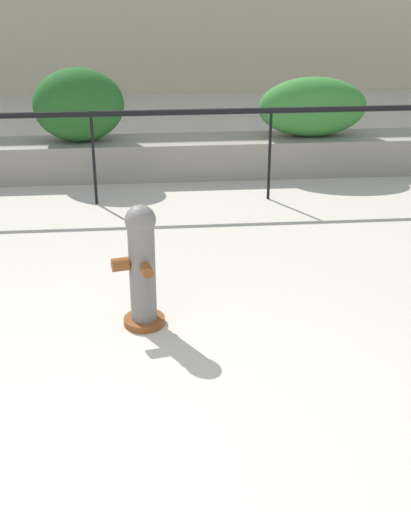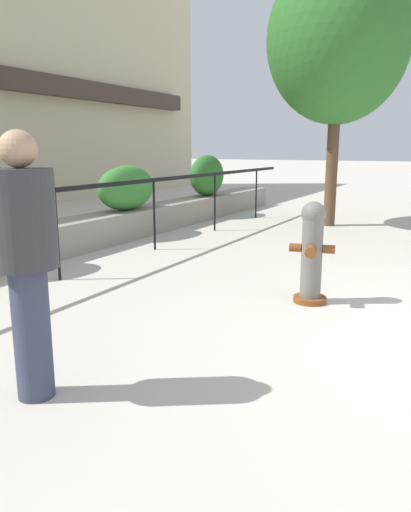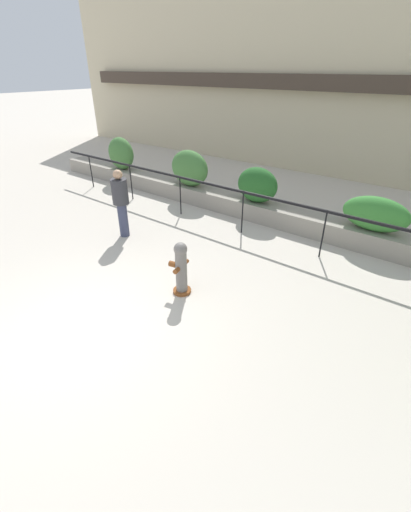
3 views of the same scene
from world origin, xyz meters
The scene contains 10 objects.
ground_plane centered at (0.00, 0.00, 0.00)m, with size 120.00×120.00×0.00m, color beige.
building_facade centered at (0.00, 11.98, 3.99)m, with size 30.00×1.36×8.00m.
planter_wall_low centered at (0.00, 6.00, 0.25)m, with size 18.00×0.70×0.50m, color gray.
fence_railing_segment centered at (0.00, 4.90, 1.02)m, with size 15.00×0.05×1.15m.
hedge_bush_0 centered at (-6.02, 6.00, 1.07)m, with size 1.15×0.68×1.15m, color #427538.
hedge_bush_1 centered at (-2.71, 6.00, 1.06)m, with size 1.38×0.69×1.12m, color #427538.
hedge_bush_2 centered at (-0.24, 6.00, 0.99)m, with size 1.20×0.70×0.97m, color #235B23.
hedge_bush_3 centered at (2.91, 6.00, 0.90)m, with size 1.49×0.60×0.81m, color #387F33.
fire_hydrant centered at (0.56, 1.87, 0.55)m, with size 0.47×0.48×1.08m.
pedestrian centered at (-2.31, 2.88, 0.99)m, with size 0.56×0.56×1.73m.
Camera 3 is at (4.33, -2.21, 3.88)m, focal length 24.00 mm.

